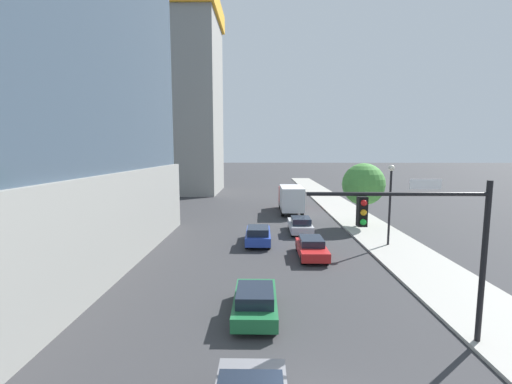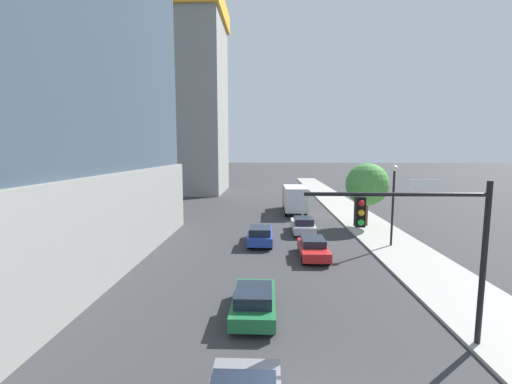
{
  "view_description": "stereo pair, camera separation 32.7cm",
  "coord_description": "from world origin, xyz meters",
  "px_view_note": "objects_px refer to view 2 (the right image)",
  "views": [
    {
      "loc": [
        -1.56,
        -7.47,
        7.08
      ],
      "look_at": [
        -1.85,
        9.64,
        5.02
      ],
      "focal_mm": 23.96,
      "sensor_mm": 36.0,
      "label": 1
    },
    {
      "loc": [
        -1.23,
        -7.46,
        7.08
      ],
      "look_at": [
        -1.85,
        9.64,
        5.02
      ],
      "focal_mm": 23.96,
      "sensor_mm": 36.0,
      "label": 2
    }
  ],
  "objects_px": {
    "box_truck": "(294,198)",
    "street_lamp": "(393,193)",
    "car_green": "(254,301)",
    "traffic_light_pole": "(426,231)",
    "car_red": "(313,248)",
    "construction_building": "(180,91)",
    "car_blue": "(260,235)",
    "car_silver": "(303,225)",
    "street_tree": "(367,185)"
  },
  "relations": [
    {
      "from": "car_green",
      "to": "box_truck",
      "type": "xyz_separation_m",
      "value": [
        3.61,
        25.05,
        1.08
      ]
    },
    {
      "from": "car_silver",
      "to": "box_truck",
      "type": "relative_size",
      "value": 0.57
    },
    {
      "from": "box_truck",
      "to": "street_lamp",
      "type": "bearing_deg",
      "value": -66.68
    },
    {
      "from": "car_silver",
      "to": "car_blue",
      "type": "xyz_separation_m",
      "value": [
        -3.61,
        -3.62,
        0.01
      ]
    },
    {
      "from": "construction_building",
      "to": "box_truck",
      "type": "relative_size",
      "value": 5.23
    },
    {
      "from": "car_green",
      "to": "car_red",
      "type": "bearing_deg",
      "value": 66.5
    },
    {
      "from": "car_red",
      "to": "car_silver",
      "type": "relative_size",
      "value": 0.93
    },
    {
      "from": "car_green",
      "to": "car_silver",
      "type": "bearing_deg",
      "value": 76.56
    },
    {
      "from": "street_tree",
      "to": "car_red",
      "type": "xyz_separation_m",
      "value": [
        -6.1,
        -9.37,
        -3.35
      ]
    },
    {
      "from": "car_green",
      "to": "car_silver",
      "type": "relative_size",
      "value": 0.92
    },
    {
      "from": "street_lamp",
      "to": "car_silver",
      "type": "distance_m",
      "value": 8.08
    },
    {
      "from": "car_silver",
      "to": "construction_building",
      "type": "bearing_deg",
      "value": 121.24
    },
    {
      "from": "car_blue",
      "to": "construction_building",
      "type": "bearing_deg",
      "value": 113.39
    },
    {
      "from": "construction_building",
      "to": "traffic_light_pole",
      "type": "bearing_deg",
      "value": -66.33
    },
    {
      "from": "car_green",
      "to": "box_truck",
      "type": "relative_size",
      "value": 0.53
    },
    {
      "from": "street_tree",
      "to": "box_truck",
      "type": "relative_size",
      "value": 0.75
    },
    {
      "from": "construction_building",
      "to": "box_truck",
      "type": "height_order",
      "value": "construction_building"
    },
    {
      "from": "traffic_light_pole",
      "to": "street_tree",
      "type": "bearing_deg",
      "value": 79.71
    },
    {
      "from": "traffic_light_pole",
      "to": "street_lamp",
      "type": "xyz_separation_m",
      "value": [
        3.56,
        13.0,
        -0.29
      ]
    },
    {
      "from": "car_red",
      "to": "car_blue",
      "type": "distance_m",
      "value": 4.82
    },
    {
      "from": "car_red",
      "to": "car_silver",
      "type": "distance_m",
      "value": 6.81
    },
    {
      "from": "box_truck",
      "to": "car_green",
      "type": "bearing_deg",
      "value": -98.21
    },
    {
      "from": "car_green",
      "to": "traffic_light_pole",
      "type": "bearing_deg",
      "value": -18.39
    },
    {
      "from": "traffic_light_pole",
      "to": "box_truck",
      "type": "relative_size",
      "value": 0.84
    },
    {
      "from": "car_silver",
      "to": "box_truck",
      "type": "distance_m",
      "value": 9.98
    },
    {
      "from": "car_blue",
      "to": "car_red",
      "type": "bearing_deg",
      "value": -41.45
    },
    {
      "from": "construction_building",
      "to": "traffic_light_pole",
      "type": "height_order",
      "value": "construction_building"
    },
    {
      "from": "street_tree",
      "to": "car_silver",
      "type": "relative_size",
      "value": 1.31
    },
    {
      "from": "traffic_light_pole",
      "to": "car_silver",
      "type": "relative_size",
      "value": 1.46
    },
    {
      "from": "construction_building",
      "to": "car_red",
      "type": "xyz_separation_m",
      "value": [
        18.07,
        -36.6,
        -16.5
      ]
    },
    {
      "from": "traffic_light_pole",
      "to": "box_truck",
      "type": "bearing_deg",
      "value": 95.31
    },
    {
      "from": "construction_building",
      "to": "traffic_light_pole",
      "type": "xyz_separation_m",
      "value": [
        20.58,
        -46.95,
        -12.85
      ]
    },
    {
      "from": "construction_building",
      "to": "street_tree",
      "type": "bearing_deg",
      "value": -48.42
    },
    {
      "from": "construction_building",
      "to": "car_blue",
      "type": "relative_size",
      "value": 9.18
    },
    {
      "from": "traffic_light_pole",
      "to": "car_blue",
      "type": "height_order",
      "value": "traffic_light_pole"
    },
    {
      "from": "construction_building",
      "to": "street_lamp",
      "type": "height_order",
      "value": "construction_building"
    },
    {
      "from": "street_lamp",
      "to": "car_green",
      "type": "relative_size",
      "value": 1.45
    },
    {
      "from": "car_red",
      "to": "car_green",
      "type": "xyz_separation_m",
      "value": [
        -3.61,
        -8.31,
        0.01
      ]
    },
    {
      "from": "traffic_light_pole",
      "to": "car_blue",
      "type": "bearing_deg",
      "value": 114.36
    },
    {
      "from": "construction_building",
      "to": "car_green",
      "type": "relative_size",
      "value": 9.84
    },
    {
      "from": "street_tree",
      "to": "car_green",
      "type": "xyz_separation_m",
      "value": [
        -9.71,
        -17.68,
        -3.33
      ]
    },
    {
      "from": "street_tree",
      "to": "car_blue",
      "type": "xyz_separation_m",
      "value": [
        -9.71,
        -6.17,
        -3.28
      ]
    },
    {
      "from": "car_silver",
      "to": "box_truck",
      "type": "bearing_deg",
      "value": 90.0
    },
    {
      "from": "traffic_light_pole",
      "to": "construction_building",
      "type": "bearing_deg",
      "value": 113.67
    },
    {
      "from": "traffic_light_pole",
      "to": "car_silver",
      "type": "bearing_deg",
      "value": 98.35
    },
    {
      "from": "street_lamp",
      "to": "street_tree",
      "type": "bearing_deg",
      "value": 89.81
    },
    {
      "from": "traffic_light_pole",
      "to": "car_red",
      "type": "bearing_deg",
      "value": 103.67
    },
    {
      "from": "traffic_light_pole",
      "to": "car_blue",
      "type": "distance_m",
      "value": 15.3
    },
    {
      "from": "construction_building",
      "to": "car_red",
      "type": "height_order",
      "value": "construction_building"
    },
    {
      "from": "construction_building",
      "to": "car_red",
      "type": "bearing_deg",
      "value": -63.73
    }
  ]
}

